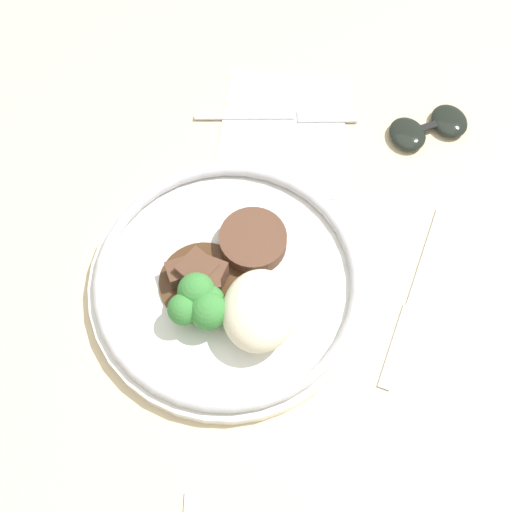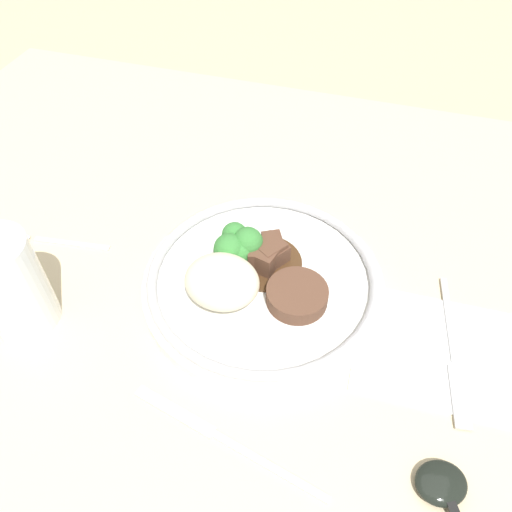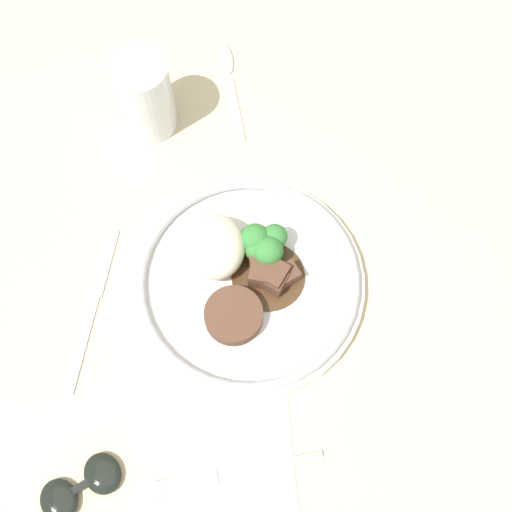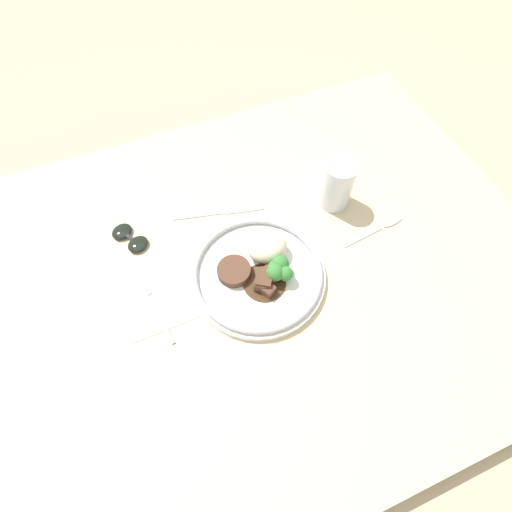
# 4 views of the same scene
# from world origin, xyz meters

# --- Properties ---
(ground_plane) EXTENTS (8.00, 8.00, 0.00)m
(ground_plane) POSITION_xyz_m (0.00, 0.00, 0.00)
(ground_plane) COLOR tan
(dining_table) EXTENTS (1.29, 0.94, 0.05)m
(dining_table) POSITION_xyz_m (0.00, 0.00, 0.02)
(dining_table) COLOR beige
(dining_table) RESTS_ON ground
(napkin) EXTENTS (0.17, 0.14, 0.00)m
(napkin) POSITION_xyz_m (-0.17, 0.01, 0.05)
(napkin) COLOR white
(napkin) RESTS_ON dining_table
(plate) EXTENTS (0.28, 0.28, 0.07)m
(plate) POSITION_xyz_m (0.03, -0.02, 0.07)
(plate) COLOR white
(plate) RESTS_ON dining_table
(juice_glass) EXTENTS (0.07, 0.07, 0.12)m
(juice_glass) POSITION_xyz_m (0.26, 0.10, 0.10)
(juice_glass) COLOR orange
(juice_glass) RESTS_ON dining_table
(fork) EXTENTS (0.04, 0.19, 0.00)m
(fork) POSITION_xyz_m (-0.19, 0.02, 0.05)
(fork) COLOR #B7B7BC
(fork) RESTS_ON napkin
(knife) EXTENTS (0.21, 0.06, 0.00)m
(knife) POSITION_xyz_m (0.01, 0.16, 0.05)
(knife) COLOR #B7B7BC
(knife) RESTS_ON dining_table
(spoon) EXTENTS (0.16, 0.03, 0.01)m
(spoon) POSITION_xyz_m (0.34, -0.01, 0.05)
(spoon) COLOR #B7B7BC
(spoon) RESTS_ON dining_table
(sunglasses) EXTENTS (0.08, 0.10, 0.01)m
(sunglasses) POSITION_xyz_m (-0.20, 0.17, 0.05)
(sunglasses) COLOR black
(sunglasses) RESTS_ON dining_table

